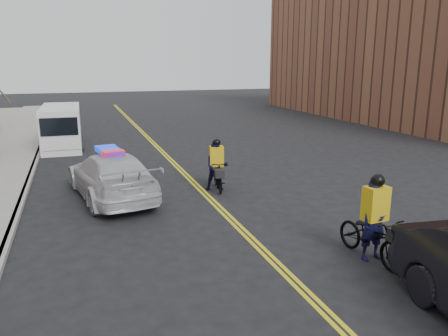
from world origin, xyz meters
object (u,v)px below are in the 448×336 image
Objects in this scene: cyclist_near at (374,230)px; cyclist_far at (217,170)px; cargo_van at (62,128)px; police_cruiser at (111,175)px.

cyclist_far is at bearing 99.05° from cyclist_near.
cargo_van is 2.76× the size of cyclist_far.
police_cruiser is at bearing -174.93° from cyclist_far.
cargo_van reaches higher than cyclist_near.
police_cruiser is at bearing -79.23° from cargo_van.
cyclist_far is (-1.70, 6.62, 0.02)m from cyclist_near.
cyclist_near is at bearing -66.29° from cargo_van.
police_cruiser is 2.93× the size of cyclist_far.
police_cruiser is 3.68m from cyclist_far.
police_cruiser is 8.75m from cyclist_near.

